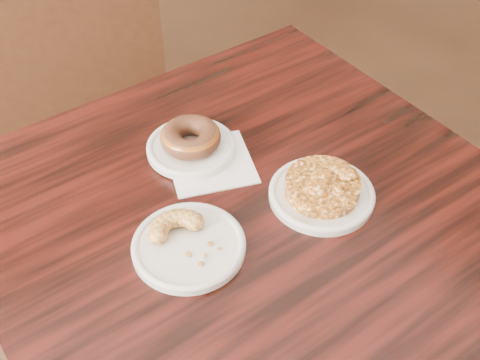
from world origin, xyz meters
TOP-DOWN VIEW (x-y plane):
  - floor at (0.00, 0.00)m, footprint 5.00×5.00m
  - cafe_table at (-0.27, -0.05)m, footprint 0.85×0.85m
  - chair_far at (-0.21, 0.83)m, footprint 0.59×0.59m
  - napkin at (-0.26, 0.08)m, footprint 0.18×0.18m
  - plate_donut at (-0.27, 0.13)m, footprint 0.16×0.16m
  - plate_cruller at (-0.40, -0.06)m, footprint 0.17×0.17m
  - plate_fritter at (-0.16, -0.10)m, footprint 0.17×0.17m
  - glazed_donut at (-0.27, 0.13)m, footprint 0.11×0.11m
  - apple_fritter at (-0.16, -0.10)m, footprint 0.17×0.17m
  - cruller_fragment at (-0.40, -0.06)m, footprint 0.10×0.10m

SIDE VIEW (x-z plane):
  - floor at x=0.00m, z-range 0.00..0.00m
  - cafe_table at x=-0.27m, z-range 0.00..0.75m
  - chair_far at x=-0.21m, z-range 0.00..0.90m
  - napkin at x=-0.26m, z-range 0.75..0.75m
  - plate_cruller at x=-0.40m, z-range 0.75..0.76m
  - plate_fritter at x=-0.16m, z-range 0.75..0.76m
  - plate_donut at x=-0.27m, z-range 0.75..0.77m
  - cruller_fragment at x=-0.40m, z-range 0.76..0.79m
  - apple_fritter at x=-0.16m, z-range 0.76..0.80m
  - glazed_donut at x=-0.27m, z-range 0.77..0.80m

